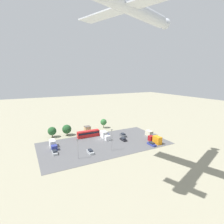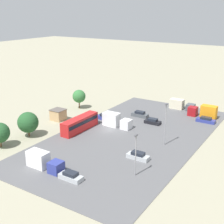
{
  "view_description": "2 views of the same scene",
  "coord_description": "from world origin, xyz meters",
  "px_view_note": "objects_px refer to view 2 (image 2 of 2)",
  "views": [
    {
      "loc": [
        32.59,
        76.49,
        30.95
      ],
      "look_at": [
        3.7,
        21.16,
        18.17
      ],
      "focal_mm": 28.0,
      "sensor_mm": 36.0,
      "label": 1
    },
    {
      "loc": [
        58.79,
        38.43,
        28.02
      ],
      "look_at": [
        4.72,
        4.13,
        6.79
      ],
      "focal_mm": 50.0,
      "sensor_mm": 36.0,
      "label": 2
    }
  ],
  "objects_px": {
    "parked_truck_1": "(43,161)",
    "parked_truck_2": "(181,105)",
    "parked_car_5": "(71,176)",
    "parked_truck_3": "(116,121)",
    "parked_car_2": "(140,114)",
    "bus": "(80,123)",
    "parked_car_0": "(206,120)",
    "parked_car_4": "(138,156)",
    "parked_truck_0": "(204,112)",
    "parked_car_3": "(153,122)",
    "parked_car_1": "(105,117)",
    "shed_building": "(58,115)"
  },
  "relations": [
    {
      "from": "bus",
      "to": "parked_truck_3",
      "type": "distance_m",
      "value": 8.98
    },
    {
      "from": "parked_truck_0",
      "to": "parked_truck_1",
      "type": "relative_size",
      "value": 1.0
    },
    {
      "from": "parked_car_4",
      "to": "parked_car_1",
      "type": "bearing_deg",
      "value": -130.96
    },
    {
      "from": "parked_car_2",
      "to": "parked_car_5",
      "type": "height_order",
      "value": "parked_car_2"
    },
    {
      "from": "parked_truck_1",
      "to": "parked_truck_2",
      "type": "relative_size",
      "value": 1.04
    },
    {
      "from": "parked_truck_0",
      "to": "parked_truck_2",
      "type": "height_order",
      "value": "parked_truck_0"
    },
    {
      "from": "parked_car_0",
      "to": "parked_truck_1",
      "type": "distance_m",
      "value": 44.28
    },
    {
      "from": "parked_car_5",
      "to": "parked_truck_3",
      "type": "xyz_separation_m",
      "value": [
        -25.85,
        -6.94,
        0.91
      ]
    },
    {
      "from": "parked_car_4",
      "to": "parked_car_5",
      "type": "height_order",
      "value": "parked_car_4"
    },
    {
      "from": "parked_truck_1",
      "to": "parked_truck_2",
      "type": "height_order",
      "value": "parked_truck_1"
    },
    {
      "from": "parked_truck_3",
      "to": "parked_car_4",
      "type": "bearing_deg",
      "value": 45.67
    },
    {
      "from": "parked_car_3",
      "to": "parked_truck_3",
      "type": "height_order",
      "value": "parked_truck_3"
    },
    {
      "from": "parked_truck_2",
      "to": "parked_truck_1",
      "type": "bearing_deg",
      "value": -10.13
    },
    {
      "from": "shed_building",
      "to": "parked_car_0",
      "type": "xyz_separation_m",
      "value": [
        -18.87,
        33.66,
        -0.78
      ]
    },
    {
      "from": "parked_car_1",
      "to": "parked_truck_3",
      "type": "distance_m",
      "value": 5.86
    },
    {
      "from": "parked_car_3",
      "to": "parked_truck_2",
      "type": "height_order",
      "value": "parked_truck_2"
    },
    {
      "from": "bus",
      "to": "parked_truck_0",
      "type": "relative_size",
      "value": 1.53
    },
    {
      "from": "parked_car_0",
      "to": "parked_car_3",
      "type": "xyz_separation_m",
      "value": [
        8.31,
        -11.17,
        -0.01
      ]
    },
    {
      "from": "shed_building",
      "to": "parked_car_0",
      "type": "relative_size",
      "value": 0.74
    },
    {
      "from": "parked_car_1",
      "to": "parked_car_2",
      "type": "height_order",
      "value": "parked_car_2"
    },
    {
      "from": "parked_car_3",
      "to": "parked_truck_1",
      "type": "distance_m",
      "value": 32.84
    },
    {
      "from": "parked_truck_0",
      "to": "parked_car_2",
      "type": "bearing_deg",
      "value": 120.49
    },
    {
      "from": "parked_car_0",
      "to": "parked_truck_0",
      "type": "bearing_deg",
      "value": 24.2
    },
    {
      "from": "parked_car_3",
      "to": "parked_truck_0",
      "type": "height_order",
      "value": "parked_truck_0"
    },
    {
      "from": "parked_car_5",
      "to": "parked_truck_0",
      "type": "relative_size",
      "value": 0.58
    },
    {
      "from": "parked_car_5",
      "to": "parked_truck_3",
      "type": "height_order",
      "value": "parked_truck_3"
    },
    {
      "from": "parked_car_0",
      "to": "parked_car_3",
      "type": "bearing_deg",
      "value": 126.64
    },
    {
      "from": "bus",
      "to": "shed_building",
      "type": "bearing_deg",
      "value": 163.1
    },
    {
      "from": "parked_car_4",
      "to": "bus",
      "type": "bearing_deg",
      "value": -107.61
    },
    {
      "from": "parked_car_2",
      "to": "parked_truck_2",
      "type": "bearing_deg",
      "value": -28.81
    },
    {
      "from": "parked_car_3",
      "to": "parked_truck_2",
      "type": "bearing_deg",
      "value": -5.79
    },
    {
      "from": "parked_car_0",
      "to": "shed_building",
      "type": "bearing_deg",
      "value": 119.27
    },
    {
      "from": "bus",
      "to": "parked_car_0",
      "type": "bearing_deg",
      "value": 42.09
    },
    {
      "from": "shed_building",
      "to": "parked_car_5",
      "type": "height_order",
      "value": "shed_building"
    },
    {
      "from": "bus",
      "to": "parked_car_3",
      "type": "height_order",
      "value": "bus"
    },
    {
      "from": "bus",
      "to": "parked_car_2",
      "type": "xyz_separation_m",
      "value": [
        -16.56,
        7.64,
        -1.11
      ]
    },
    {
      "from": "parked_car_3",
      "to": "parked_car_2",
      "type": "bearing_deg",
      "value": 59.62
    },
    {
      "from": "parked_car_4",
      "to": "parked_truck_0",
      "type": "distance_m",
      "value": 31.56
    },
    {
      "from": "shed_building",
      "to": "parked_truck_2",
      "type": "height_order",
      "value": "shed_building"
    },
    {
      "from": "parked_car_2",
      "to": "parked_truck_1",
      "type": "relative_size",
      "value": 0.61
    },
    {
      "from": "parked_truck_2",
      "to": "parked_truck_0",
      "type": "bearing_deg",
      "value": 64.95
    },
    {
      "from": "parked_car_4",
      "to": "parked_truck_2",
      "type": "distance_m",
      "value": 35.38
    },
    {
      "from": "parked_truck_3",
      "to": "parked_truck_2",
      "type": "bearing_deg",
      "value": 158.97
    },
    {
      "from": "shed_building",
      "to": "parked_car_2",
      "type": "height_order",
      "value": "shed_building"
    },
    {
      "from": "shed_building",
      "to": "parked_truck_1",
      "type": "relative_size",
      "value": 0.47
    },
    {
      "from": "parked_car_2",
      "to": "parked_truck_3",
      "type": "xyz_separation_m",
      "value": [
        9.83,
        -1.71,
        0.86
      ]
    },
    {
      "from": "parked_car_5",
      "to": "parked_car_1",
      "type": "bearing_deg",
      "value": 22.54
    },
    {
      "from": "parked_car_2",
      "to": "parked_truck_1",
      "type": "xyz_separation_m",
      "value": [
        35.19,
        -1.65,
        0.72
      ]
    },
    {
      "from": "parked_car_0",
      "to": "parked_truck_3",
      "type": "xyz_separation_m",
      "value": [
        15.03,
        -18.17,
        0.92
      ]
    },
    {
      "from": "parked_car_2",
      "to": "parked_truck_3",
      "type": "distance_m",
      "value": 10.01
    }
  ]
}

